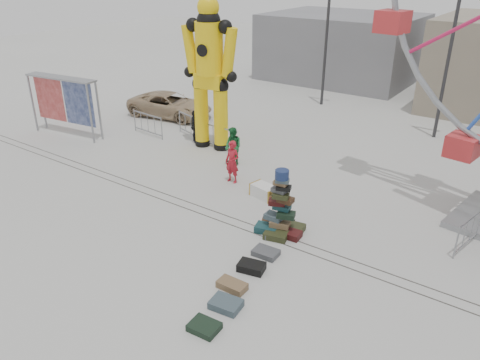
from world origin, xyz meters
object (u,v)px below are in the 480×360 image
Objects in this scene: lamp_post_right at (454,42)px; crash_test_dummy at (210,70)px; lamp_post_left at (329,26)px; pedestrian_red at (232,162)px; parked_suv at (170,105)px; barricade_dummy_a at (148,124)px; barricade_dummy_c at (213,136)px; barricade_dummy_b at (191,126)px; steamer_trunk at (264,191)px; pedestrian_black at (195,126)px; banner_scaffold at (63,92)px; barricade_wheel_front at (472,230)px; pedestrian_green at (233,147)px; suitcase_tower at (280,215)px.

lamp_post_right reaches higher than crash_test_dummy.
lamp_post_left reaches higher than pedestrian_red.
lamp_post_right reaches higher than parked_suv.
barricade_dummy_a and barricade_dummy_c have the same top height.
barricade_dummy_b is 1.20× the size of pedestrian_red.
lamp_post_right is at bearing -78.17° from parked_suv.
barricade_dummy_a reaches higher than steamer_trunk.
lamp_post_left is 10.13m from pedestrian_black.
lamp_post_right is at bearing 83.15° from steamer_trunk.
pedestrian_black is at bearing -16.68° from barricade_dummy_b.
barricade_wheel_front is (18.14, 0.75, -1.59)m from banner_scaffold.
pedestrian_green is (1.88, -1.06, 0.26)m from barricade_dummy_c.
pedestrian_red reaches higher than parked_suv.
barricade_wheel_front is at bearing -7.02° from barricade_dummy_c.
pedestrian_red is at bearing -117.87° from lamp_post_right.
crash_test_dummy is at bearing 12.90° from barricade_dummy_a.
pedestrian_red is at bearing -11.95° from barricade_dummy_a.
parked_suv is at bearing 136.33° from suitcase_tower.
steamer_trunk is 0.49× the size of barricade_dummy_a.
lamp_post_left is at bearing 69.43° from barricade_dummy_a.
suitcase_tower is 1.08× the size of barricade_dummy_b.
pedestrian_red is at bearing -173.88° from pedestrian_black.
lamp_post_left is at bearing 49.20° from banner_scaffold.
crash_test_dummy reaches higher than parked_suv.
suitcase_tower is 1.34× the size of pedestrian_green.
barricade_wheel_front is (5.05, 2.59, -0.05)m from suitcase_tower.
pedestrian_black is at bearing 173.83° from pedestrian_green.
banner_scaffold is 2.48× the size of pedestrian_green.
crash_test_dummy reaches higher than banner_scaffold.
pedestrian_green is 1.05× the size of pedestrian_black.
suitcase_tower is 8.33m from crash_test_dummy.
banner_scaffold is at bearing -140.78° from barricade_dummy_a.
crash_test_dummy reaches higher than barricade_dummy_b.
pedestrian_red is at bearing -6.00° from banner_scaffold.
lamp_post_right reaches higher than barricade_wheel_front.
lamp_post_right reaches higher than barricade_dummy_b.
barricade_dummy_c is (0.10, -0.01, -2.99)m from crash_test_dummy.
parked_suv is (-3.08, 1.87, 0.10)m from barricade_dummy_b.
crash_test_dummy is at bearing -125.61° from parked_suv.
steamer_trunk is at bearing -108.86° from lamp_post_right.
lamp_post_left reaches higher than pedestrian_green.
banner_scaffold is at bearing -155.56° from barricade_dummy_c.
barricade_dummy_c is at bearing 92.11° from barricade_wheel_front.
barricade_wheel_front is 8.46m from pedestrian_red.
lamp_post_left reaches higher than banner_scaffold.
barricade_dummy_a is 1.00× the size of barricade_dummy_b.
pedestrian_green reaches higher than steamer_trunk.
lamp_post_right is 11.59m from pedestrian_red.
barricade_dummy_a is 14.99m from barricade_wheel_front.
barricade_dummy_a is (-11.62, -7.79, -3.93)m from lamp_post_right.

